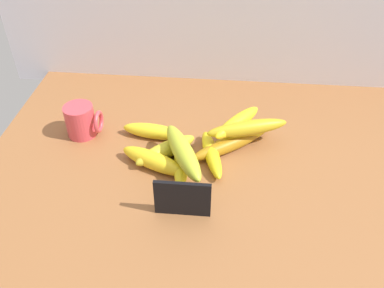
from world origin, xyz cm
name	(u,v)px	position (x,y,z in cm)	size (l,w,h in cm)	color
counter_top	(224,171)	(0.00, 0.00, 1.50)	(110.00, 76.00, 3.00)	brown
chalkboard_sign	(183,200)	(-7.71, -14.57, 6.86)	(11.00, 1.80, 8.40)	black
coffee_mug	(82,121)	(-34.85, 8.70, 6.98)	(8.58, 7.08, 7.96)	#CF414B
banana_0	(240,138)	(3.46, 8.34, 4.89)	(17.36, 3.79, 3.79)	yellow
banana_1	(181,161)	(-9.49, -1.04, 4.66)	(17.82, 3.32, 3.32)	yellow
banana_2	(227,145)	(0.51, 5.36, 4.74)	(18.90, 3.47, 3.47)	#A57314
banana_3	(154,161)	(-15.48, -1.91, 5.02)	(16.66, 4.03, 4.03)	yellow
banana_4	(212,154)	(-2.97, 2.03, 4.62)	(16.32, 3.23, 3.23)	yellow
banana_5	(153,131)	(-17.58, 8.92, 4.83)	(15.02, 3.67, 3.67)	yellow
banana_6	(166,150)	(-13.42, 2.07, 4.94)	(15.93, 3.88, 3.88)	gold
banana_7	(247,128)	(4.84, 7.43, 8.55)	(19.24, 3.52, 3.52)	gold
banana_8	(237,122)	(2.54, 9.55, 8.47)	(15.78, 3.36, 3.36)	yellow
banana_9	(183,152)	(-8.97, -2.23, 8.43)	(19.21, 4.22, 4.22)	#B4C32E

